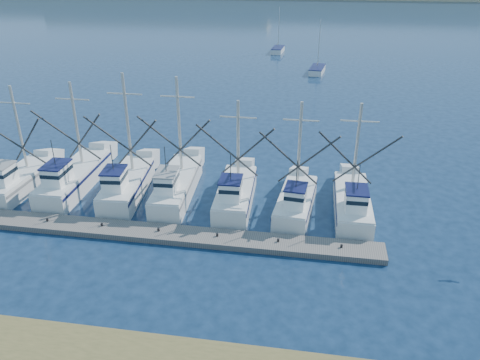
% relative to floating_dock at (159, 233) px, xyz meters
% --- Properties ---
extents(ground, '(500.00, 500.00, 0.00)m').
position_rel_floating_dock_xyz_m(ground, '(8.68, -5.27, -0.20)').
color(ground, '#0B1D34').
rests_on(ground, ground).
extents(floating_dock, '(29.55, 2.04, 0.39)m').
position_rel_floating_dock_xyz_m(floating_dock, '(0.00, 0.00, 0.00)').
color(floating_dock, '#69635E').
rests_on(floating_dock, ground).
extents(trawler_fleet, '(28.42, 9.16, 9.29)m').
position_rel_floating_dock_xyz_m(trawler_fleet, '(-0.58, 5.04, 0.77)').
color(trawler_fleet, silver).
rests_on(trawler_fleet, ground).
extents(sailboat_near, '(2.58, 5.44, 8.10)m').
position_rel_floating_dock_xyz_m(sailboat_near, '(9.94, 49.03, 0.30)').
color(sailboat_near, silver).
rests_on(sailboat_near, ground).
extents(sailboat_far, '(2.21, 5.11, 8.10)m').
position_rel_floating_dock_xyz_m(sailboat_far, '(2.42, 64.64, 0.30)').
color(sailboat_far, silver).
rests_on(sailboat_far, ground).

